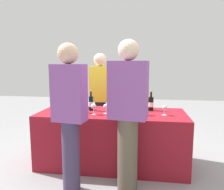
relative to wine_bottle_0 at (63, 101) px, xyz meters
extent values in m
plane|color=gray|center=(0.78, -0.12, -0.90)|extent=(12.00, 12.00, 0.00)
cube|color=maroon|center=(0.78, -0.12, -0.51)|extent=(2.09, 0.84, 0.78)
cylinder|color=black|center=(0.00, 0.00, 0.00)|extent=(0.07, 0.07, 0.23)
cylinder|color=black|center=(0.00, 0.00, 0.15)|extent=(0.03, 0.03, 0.08)
cylinder|color=maroon|center=(0.00, 0.00, 0.20)|extent=(0.03, 0.03, 0.02)
cylinder|color=silver|center=(0.00, 0.00, -0.02)|extent=(0.08, 0.08, 0.08)
cylinder|color=black|center=(0.11, 0.00, -0.01)|extent=(0.07, 0.07, 0.22)
cylinder|color=black|center=(0.11, 0.00, 0.13)|extent=(0.03, 0.03, 0.07)
cylinder|color=black|center=(0.11, 0.00, 0.17)|extent=(0.03, 0.03, 0.02)
cylinder|color=silver|center=(0.11, 0.00, -0.02)|extent=(0.07, 0.07, 0.08)
cylinder|color=black|center=(0.24, 0.09, -0.01)|extent=(0.06, 0.06, 0.22)
cylinder|color=black|center=(0.24, 0.09, 0.14)|extent=(0.02, 0.02, 0.08)
cylinder|color=maroon|center=(0.24, 0.09, 0.18)|extent=(0.03, 0.03, 0.02)
cylinder|color=silver|center=(0.24, 0.09, -0.02)|extent=(0.07, 0.07, 0.08)
cylinder|color=black|center=(0.46, -0.05, -0.02)|extent=(0.07, 0.07, 0.21)
cylinder|color=black|center=(0.46, -0.05, 0.13)|extent=(0.03, 0.03, 0.08)
cylinder|color=gold|center=(0.46, -0.05, 0.17)|extent=(0.03, 0.03, 0.02)
cylinder|color=silver|center=(0.46, -0.05, -0.03)|extent=(0.07, 0.07, 0.07)
cylinder|color=black|center=(0.88, 0.09, -0.01)|extent=(0.07, 0.07, 0.22)
cylinder|color=black|center=(0.88, 0.09, 0.14)|extent=(0.03, 0.03, 0.09)
cylinder|color=black|center=(0.88, 0.09, 0.19)|extent=(0.03, 0.03, 0.02)
cylinder|color=silver|center=(0.88, 0.09, -0.02)|extent=(0.07, 0.07, 0.08)
cylinder|color=black|center=(0.99, 0.09, 0.00)|extent=(0.07, 0.07, 0.24)
cylinder|color=black|center=(0.99, 0.09, 0.15)|extent=(0.03, 0.03, 0.08)
cylinder|color=maroon|center=(0.99, 0.09, 0.20)|extent=(0.03, 0.03, 0.02)
cylinder|color=silver|center=(0.99, 0.09, -0.01)|extent=(0.07, 0.07, 0.08)
cylinder|color=black|center=(1.08, 0.08, -0.01)|extent=(0.07, 0.07, 0.21)
cylinder|color=black|center=(1.08, 0.08, 0.13)|extent=(0.03, 0.03, 0.08)
cylinder|color=maroon|center=(1.08, 0.08, 0.18)|extent=(0.03, 0.03, 0.02)
cylinder|color=silver|center=(1.08, 0.08, -0.02)|extent=(0.08, 0.08, 0.07)
cylinder|color=black|center=(1.34, 0.08, -0.02)|extent=(0.08, 0.08, 0.20)
cylinder|color=black|center=(1.34, 0.08, 0.12)|extent=(0.03, 0.03, 0.08)
cylinder|color=gold|center=(1.34, 0.08, 0.17)|extent=(0.03, 0.03, 0.02)
cylinder|color=silver|center=(1.34, 0.08, -0.03)|extent=(0.08, 0.08, 0.07)
cylinder|color=silver|center=(0.41, -0.21, -0.12)|extent=(0.06, 0.06, 0.00)
cylinder|color=silver|center=(0.41, -0.21, -0.08)|extent=(0.01, 0.01, 0.07)
sphere|color=silver|center=(0.41, -0.21, -0.01)|extent=(0.07, 0.07, 0.07)
cylinder|color=silver|center=(0.55, -0.30, -0.12)|extent=(0.06, 0.06, 0.00)
cylinder|color=silver|center=(0.55, -0.30, -0.08)|extent=(0.01, 0.01, 0.08)
sphere|color=silver|center=(0.55, -0.30, 0.00)|extent=(0.07, 0.07, 0.07)
sphere|color=#590C19|center=(0.55, -0.30, -0.02)|extent=(0.04, 0.04, 0.04)
cylinder|color=silver|center=(0.71, -0.22, -0.12)|extent=(0.07, 0.07, 0.00)
cylinder|color=silver|center=(0.71, -0.22, -0.08)|extent=(0.01, 0.01, 0.07)
sphere|color=silver|center=(0.71, -0.22, -0.02)|extent=(0.07, 0.07, 0.07)
sphere|color=#590C19|center=(0.71, -0.22, -0.03)|extent=(0.04, 0.04, 0.04)
cylinder|color=silver|center=(0.85, -0.25, -0.12)|extent=(0.06, 0.06, 0.00)
cylinder|color=silver|center=(0.85, -0.25, -0.08)|extent=(0.01, 0.01, 0.08)
sphere|color=silver|center=(0.85, -0.25, -0.01)|extent=(0.06, 0.06, 0.06)
cylinder|color=silver|center=(1.25, -0.24, -0.12)|extent=(0.06, 0.06, 0.00)
cylinder|color=silver|center=(1.25, -0.24, -0.09)|extent=(0.01, 0.01, 0.06)
sphere|color=silver|center=(1.25, -0.24, -0.02)|extent=(0.08, 0.08, 0.08)
sphere|color=#590C19|center=(1.25, -0.24, -0.03)|extent=(0.04, 0.04, 0.04)
cylinder|color=silver|center=(1.51, -0.21, -0.12)|extent=(0.06, 0.06, 0.00)
cylinder|color=silver|center=(1.51, -0.21, -0.08)|extent=(0.01, 0.01, 0.07)
sphere|color=silver|center=(1.51, -0.21, -0.01)|extent=(0.07, 0.07, 0.07)
cylinder|color=silver|center=(0.04, -0.16, -0.04)|extent=(0.18, 0.18, 0.17)
cylinder|color=black|center=(0.48, 0.55, -0.50)|extent=(0.20, 0.20, 0.82)
cube|color=yellow|center=(0.48, 0.55, 0.22)|extent=(0.37, 0.22, 0.61)
sphere|color=beige|center=(0.48, 0.55, 0.64)|extent=(0.22, 0.22, 0.22)
cylinder|color=#3F3351|center=(0.42, -0.88, -0.48)|extent=(0.20, 0.20, 0.84)
cube|color=#8C4C99|center=(0.42, -0.88, 0.25)|extent=(0.39, 0.25, 0.63)
sphere|color=#D8AD8C|center=(0.42, -0.88, 0.68)|extent=(0.23, 0.23, 0.23)
cylinder|color=brown|center=(1.06, -0.75, -0.47)|extent=(0.23, 0.23, 0.86)
cube|color=#8C4C99|center=(1.06, -0.75, 0.28)|extent=(0.46, 0.30, 0.65)
sphere|color=beige|center=(1.06, -0.75, 0.72)|extent=(0.23, 0.23, 0.23)
camera|label=1|loc=(1.22, -3.15, 0.58)|focal=34.85mm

